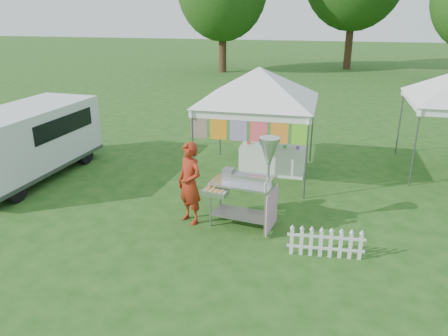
# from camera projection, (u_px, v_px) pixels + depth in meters

# --- Properties ---
(ground) EXTENTS (120.00, 120.00, 0.00)m
(ground) POSITION_uv_depth(u_px,v_px,m) (229.00, 231.00, 9.21)
(ground) COLOR #1E4A15
(ground) RESTS_ON ground
(canopy_main) EXTENTS (4.24, 4.24, 3.45)m
(canopy_main) POSITION_uv_depth(u_px,v_px,m) (259.00, 67.00, 11.37)
(canopy_main) COLOR #59595E
(canopy_main) RESTS_ON ground
(donut_cart) EXTENTS (1.56, 0.97, 2.02)m
(donut_cart) POSITION_uv_depth(u_px,v_px,m) (252.00, 176.00, 8.98)
(donut_cart) COLOR gray
(donut_cart) RESTS_ON ground
(vendor) EXTENTS (0.79, 0.72, 1.81)m
(vendor) POSITION_uv_depth(u_px,v_px,m) (190.00, 183.00, 9.33)
(vendor) COLOR maroon
(vendor) RESTS_ON ground
(cargo_van) EXTENTS (2.08, 4.72, 1.93)m
(cargo_van) POSITION_uv_depth(u_px,v_px,m) (28.00, 140.00, 11.92)
(cargo_van) COLOR silver
(cargo_van) RESTS_ON ground
(picket_fence) EXTENTS (1.44, 0.13, 0.56)m
(picket_fence) POSITION_uv_depth(u_px,v_px,m) (326.00, 243.00, 8.16)
(picket_fence) COLOR silver
(picket_fence) RESTS_ON ground
(display_table) EXTENTS (1.80, 0.70, 0.80)m
(display_table) POSITION_uv_depth(u_px,v_px,m) (272.00, 160.00, 12.35)
(display_table) COLOR white
(display_table) RESTS_ON ground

